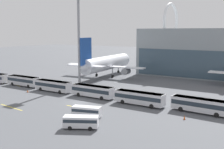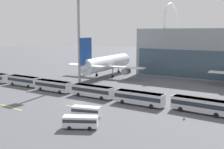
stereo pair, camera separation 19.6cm
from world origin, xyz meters
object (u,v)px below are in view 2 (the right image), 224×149
(shuttle_bus_5, at_px, (200,104))
(traffic_cone_2, at_px, (184,118))
(shuttle_bus_1, at_px, (23,80))
(shuttle_bus_3, at_px, (93,90))
(shuttle_bus_2, at_px, (53,85))
(traffic_cone_0, at_px, (28,91))
(airliner_at_gate_near, at_px, (106,63))
(floodlight_mast, at_px, (79,27))
(service_van_foreground, at_px, (86,111))
(service_van_crossing, at_px, (80,121))
(shuttle_bus_4, at_px, (139,97))

(shuttle_bus_5, bearing_deg, traffic_cone_2, -98.90)
(shuttle_bus_1, bearing_deg, shuttle_bus_3, -0.84)
(shuttle_bus_2, height_order, shuttle_bus_5, same)
(shuttle_bus_2, xyz_separation_m, traffic_cone_0, (-5.22, -4.57, -1.47))
(airliner_at_gate_near, height_order, floodlight_mast, floodlight_mast)
(airliner_at_gate_near, distance_m, service_van_foreground, 49.91)
(shuttle_bus_5, distance_m, floodlight_mast, 46.33)
(service_van_crossing, relative_size, traffic_cone_2, 7.58)
(shuttle_bus_3, xyz_separation_m, floodlight_mast, (-14.87, 12.95, 16.07))
(airliner_at_gate_near, bearing_deg, service_van_foreground, -155.66)
(service_van_foreground, relative_size, traffic_cone_2, 7.22)
(shuttle_bus_1, relative_size, shuttle_bus_5, 0.99)
(floodlight_mast, bearing_deg, service_van_crossing, -50.47)
(shuttle_bus_1, bearing_deg, shuttle_bus_2, -3.50)
(airliner_at_gate_near, relative_size, shuttle_bus_4, 3.00)
(airliner_at_gate_near, relative_size, floodlight_mast, 1.28)
(airliner_at_gate_near, distance_m, traffic_cone_0, 34.24)
(traffic_cone_0, height_order, traffic_cone_2, traffic_cone_2)
(shuttle_bus_1, distance_m, service_van_crossing, 43.98)
(airliner_at_gate_near, xyz_separation_m, traffic_cone_2, (41.10, -34.20, -4.64))
(traffic_cone_2, bearing_deg, shuttle_bus_1, 173.59)
(shuttle_bus_2, distance_m, service_van_crossing, 32.13)
(service_van_crossing, bearing_deg, service_van_foreground, 90.18)
(shuttle_bus_4, distance_m, floodlight_mast, 35.15)
(service_van_foreground, bearing_deg, shuttle_bus_2, 130.19)
(floodlight_mast, relative_size, traffic_cone_2, 33.54)
(shuttle_bus_4, height_order, shuttle_bus_5, same)
(shuttle_bus_1, bearing_deg, floodlight_mast, 46.36)
(shuttle_bus_5, bearing_deg, shuttle_bus_2, -175.81)
(shuttle_bus_1, distance_m, traffic_cone_0, 9.96)
(shuttle_bus_2, height_order, traffic_cone_2, shuttle_bus_2)
(service_van_crossing, height_order, traffic_cone_2, service_van_crossing)
(traffic_cone_2, bearing_deg, shuttle_bus_5, 78.46)
(service_van_foreground, relative_size, floodlight_mast, 0.22)
(shuttle_bus_3, xyz_separation_m, service_van_crossing, (12.15, -19.81, -0.48))
(shuttle_bus_4, distance_m, service_van_foreground, 14.65)
(shuttle_bus_3, distance_m, service_van_foreground, 17.05)
(shuttle_bus_4, bearing_deg, shuttle_bus_1, 178.73)
(airliner_at_gate_near, relative_size, traffic_cone_0, 54.82)
(shuttle_bus_1, bearing_deg, airliner_at_gate_near, 68.50)
(shuttle_bus_5, height_order, traffic_cone_0, shuttle_bus_5)
(shuttle_bus_3, relative_size, traffic_cone_0, 18.31)
(shuttle_bus_1, height_order, traffic_cone_0, shuttle_bus_1)
(shuttle_bus_2, distance_m, traffic_cone_0, 7.09)
(shuttle_bus_3, distance_m, floodlight_mast, 25.44)
(shuttle_bus_3, distance_m, service_van_crossing, 23.24)
(airliner_at_gate_near, height_order, shuttle_bus_2, airliner_at_gate_near)
(shuttle_bus_3, xyz_separation_m, shuttle_bus_4, (13.42, -0.36, 0.00))
(floodlight_mast, xyz_separation_m, traffic_cone_0, (-3.76, -17.86, -17.54))
(service_van_foreground, height_order, service_van_crossing, service_van_foreground)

